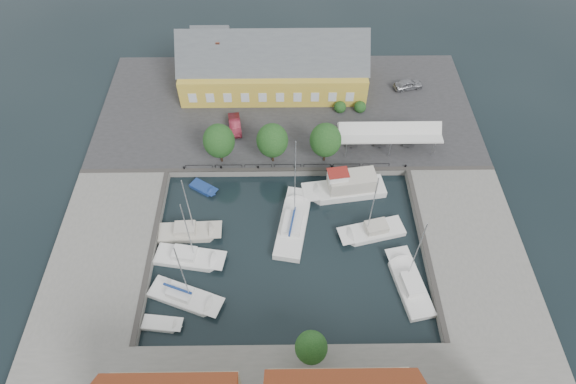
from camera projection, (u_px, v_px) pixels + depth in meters
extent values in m
plane|color=black|center=(289.00, 237.00, 59.26)|extent=(140.00, 140.00, 0.00)
cube|color=#2D2D30|center=(287.00, 110.00, 73.42)|extent=(56.00, 26.00, 1.00)
cube|color=slate|center=(105.00, 251.00, 57.45)|extent=(12.00, 24.00, 1.00)
cube|color=slate|center=(472.00, 247.00, 57.77)|extent=(12.00, 24.00, 1.00)
cube|color=#383533|center=(288.00, 169.00, 64.96)|extent=(56.00, 0.60, 0.12)
cube|color=#383533|center=(152.00, 248.00, 57.06)|extent=(0.60, 24.00, 0.12)
cube|color=#383533|center=(425.00, 245.00, 57.29)|extent=(0.60, 24.00, 0.12)
cylinder|color=black|center=(184.00, 168.00, 64.94)|extent=(0.24, 0.24, 0.40)
cylinder|color=black|center=(221.00, 168.00, 64.97)|extent=(0.24, 0.24, 0.40)
cylinder|color=black|center=(258.00, 167.00, 65.01)|extent=(0.24, 0.24, 0.40)
cylinder|color=black|center=(295.00, 167.00, 65.04)|extent=(0.24, 0.24, 0.40)
cylinder|color=black|center=(332.00, 167.00, 65.08)|extent=(0.24, 0.24, 0.40)
cylinder|color=black|center=(369.00, 166.00, 65.11)|extent=(0.24, 0.24, 0.40)
cylinder|color=black|center=(405.00, 166.00, 65.15)|extent=(0.24, 0.24, 0.40)
cube|color=gold|center=(274.00, 75.00, 74.44)|extent=(28.00, 10.00, 4.50)
cube|color=#474C51|center=(273.00, 56.00, 71.73)|extent=(28.56, 7.60, 7.60)
cube|color=gold|center=(213.00, 55.00, 78.55)|extent=(6.00, 6.00, 3.50)
cube|color=brown|center=(218.00, 45.00, 70.24)|extent=(0.60, 0.60, 1.20)
cube|color=silver|center=(390.00, 133.00, 65.67)|extent=(14.00, 4.00, 0.25)
cylinder|color=silver|center=(346.00, 150.00, 65.53)|extent=(0.10, 0.10, 2.70)
cylinder|color=silver|center=(344.00, 131.00, 67.81)|extent=(0.10, 0.10, 2.70)
cylinder|color=silver|center=(390.00, 149.00, 65.57)|extent=(0.10, 0.10, 2.70)
cylinder|color=silver|center=(386.00, 131.00, 67.85)|extent=(0.10, 0.10, 2.70)
cylinder|color=silver|center=(434.00, 149.00, 65.62)|extent=(0.10, 0.10, 2.70)
cylinder|color=silver|center=(429.00, 131.00, 67.89)|extent=(0.10, 0.10, 2.70)
cylinder|color=black|center=(221.00, 156.00, 65.20)|extent=(0.30, 0.30, 2.10)
ellipsoid|color=#173E16|center=(219.00, 141.00, 63.01)|extent=(4.20, 4.20, 4.83)
cylinder|color=black|center=(273.00, 155.00, 65.25)|extent=(0.30, 0.30, 2.10)
ellipsoid|color=#173E16|center=(272.00, 140.00, 63.05)|extent=(4.20, 4.20, 4.83)
cylinder|color=black|center=(324.00, 155.00, 65.30)|extent=(0.30, 0.30, 2.10)
ellipsoid|color=#173E16|center=(326.00, 140.00, 63.10)|extent=(4.20, 4.20, 4.83)
imported|color=#93949A|center=(408.00, 84.00, 75.35)|extent=(4.85, 2.84, 1.55)
imported|color=maroon|center=(235.00, 125.00, 69.50)|extent=(2.29, 4.86, 1.54)
cube|color=white|center=(292.00, 231.00, 59.69)|extent=(4.82, 9.18, 1.50)
cube|color=white|center=(294.00, 220.00, 59.76)|extent=(5.01, 10.87, 0.08)
cube|color=white|center=(292.00, 224.00, 58.86)|extent=(2.83, 3.84, 0.90)
cylinder|color=silver|center=(295.00, 182.00, 55.13)|extent=(0.12, 0.12, 13.10)
cube|color=navy|center=(292.00, 221.00, 58.14)|extent=(1.02, 4.33, 0.22)
cube|color=white|center=(350.00, 191.00, 63.78)|extent=(9.23, 4.52, 1.80)
cube|color=white|center=(343.00, 188.00, 62.94)|extent=(10.97, 4.63, 0.08)
cube|color=beige|center=(352.00, 182.00, 62.23)|extent=(6.42, 3.64, 2.20)
cube|color=white|center=(338.00, 176.00, 60.96)|extent=(2.67, 2.15, 1.20)
cube|color=maroon|center=(338.00, 173.00, 60.45)|extent=(2.90, 2.28, 0.10)
cube|color=white|center=(376.00, 232.00, 59.71)|extent=(7.14, 4.26, 1.30)
cube|color=white|center=(371.00, 230.00, 59.05)|extent=(8.42, 4.46, 0.08)
cube|color=beige|center=(376.00, 227.00, 58.79)|extent=(3.04, 2.46, 0.90)
cylinder|color=silver|center=(372.00, 206.00, 55.12)|extent=(0.12, 0.12, 10.02)
cube|color=white|center=(411.00, 290.00, 54.65)|extent=(4.31, 7.84, 1.30)
cube|color=white|center=(409.00, 280.00, 54.69)|extent=(4.48, 9.27, 0.08)
cube|color=white|center=(412.00, 284.00, 53.88)|extent=(2.53, 3.29, 0.90)
cylinder|color=silver|center=(417.00, 252.00, 51.06)|extent=(0.12, 0.12, 10.35)
cube|color=beige|center=(185.00, 234.00, 59.53)|extent=(6.39, 2.95, 1.30)
cube|color=beige|center=(191.00, 230.00, 59.02)|extent=(7.64, 2.89, 0.08)
cube|color=beige|center=(185.00, 229.00, 58.64)|extent=(2.58, 1.94, 0.90)
cylinder|color=silver|center=(188.00, 207.00, 55.40)|extent=(0.12, 0.12, 9.45)
cube|color=white|center=(185.00, 259.00, 57.28)|extent=(7.17, 3.84, 1.30)
cube|color=white|center=(191.00, 256.00, 56.67)|extent=(8.49, 3.95, 0.08)
cube|color=white|center=(185.00, 254.00, 56.37)|extent=(2.99, 2.30, 0.90)
cylinder|color=silver|center=(188.00, 233.00, 52.73)|extent=(0.12, 0.12, 10.10)
cube|color=white|center=(181.00, 297.00, 54.13)|extent=(7.45, 4.96, 1.30)
cube|color=white|center=(186.00, 296.00, 53.40)|extent=(8.72, 5.36, 0.08)
cube|color=white|center=(180.00, 292.00, 53.20)|extent=(3.25, 2.68, 0.90)
cylinder|color=silver|center=(183.00, 275.00, 49.35)|extent=(0.12, 0.12, 10.24)
cube|color=navy|center=(178.00, 289.00, 52.66)|extent=(3.33, 1.44, 0.22)
cube|color=white|center=(159.00, 324.00, 52.05)|extent=(3.73, 2.09, 0.90)
cube|color=white|center=(162.00, 323.00, 51.64)|extent=(4.42, 2.10, 0.08)
cube|color=navy|center=(202.00, 188.00, 64.21)|extent=(3.49, 3.03, 0.80)
cube|color=navy|center=(204.00, 187.00, 63.74)|extent=(3.99, 3.32, 0.08)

